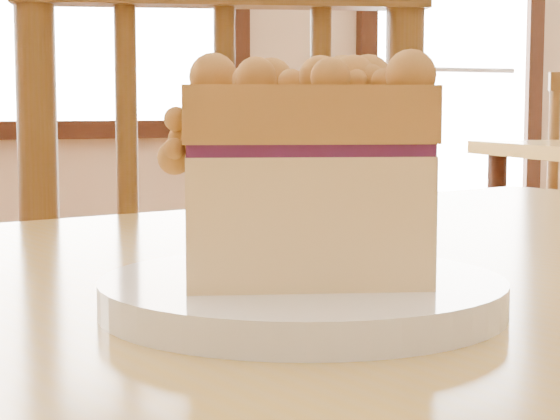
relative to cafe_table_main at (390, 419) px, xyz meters
The scene contains 5 objects.
entry_door 4.49m from the cafe_table_main, 57.42° to the left, with size 1.08×0.06×2.29m.
cafe_table_main is the anchor object (origin of this frame).
cafe_chair_main 0.57m from the cafe_table_main, 83.67° to the left, with size 0.57×0.57×1.03m.
plate 0.19m from the cafe_table_main, 136.26° to the right, with size 0.21×0.21×0.02m.
cake_slice 0.23m from the cafe_table_main, 136.03° to the right, with size 0.14×0.12×0.11m.
Camera 1 is at (-0.40, -0.33, 0.85)m, focal length 62.00 mm.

